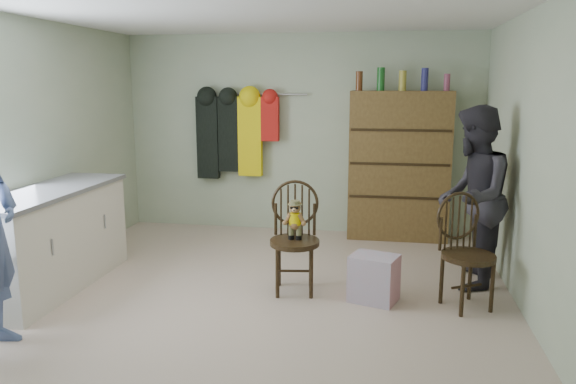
% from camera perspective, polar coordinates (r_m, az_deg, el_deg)
% --- Properties ---
extents(ground_plane, '(5.00, 5.00, 0.00)m').
position_cam_1_polar(ground_plane, '(5.06, -3.24, -10.97)').
color(ground_plane, beige).
rests_on(ground_plane, ground).
extents(room_walls, '(5.00, 5.00, 5.00)m').
position_cam_1_polar(room_walls, '(5.22, -2.10, 7.57)').
color(room_walls, '#B6C2A2').
rests_on(room_walls, ground).
extents(counter, '(0.64, 1.86, 0.94)m').
position_cam_1_polar(counter, '(5.66, -22.96, -4.40)').
color(counter, silver).
rests_on(counter, ground).
extents(chair_front, '(0.51, 0.51, 1.01)m').
position_cam_1_polar(chair_front, '(5.13, 0.70, -3.90)').
color(chair_front, '#342412').
rests_on(chair_front, ground).
extents(chair_far, '(0.59, 0.59, 0.98)m').
position_cam_1_polar(chair_far, '(5.01, 17.51, -5.31)').
color(chair_far, '#342412').
rests_on(chair_far, ground).
extents(striped_bag, '(0.47, 0.41, 0.41)m').
position_cam_1_polar(striped_bag, '(5.04, 8.72, -8.65)').
color(striped_bag, '#E5727C').
rests_on(striped_bag, ground).
extents(person_right, '(0.80, 0.94, 1.70)m').
position_cam_1_polar(person_right, '(5.46, 18.23, -0.53)').
color(person_right, '#2D2B33').
rests_on(person_right, ground).
extents(dresser, '(1.20, 0.39, 2.07)m').
position_cam_1_polar(dresser, '(6.93, 11.21, 2.68)').
color(dresser, brown).
rests_on(dresser, ground).
extents(coat_rack, '(1.42, 0.12, 1.09)m').
position_cam_1_polar(coat_rack, '(7.23, -5.47, 5.89)').
color(coat_rack, '#99999E').
rests_on(coat_rack, ground).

